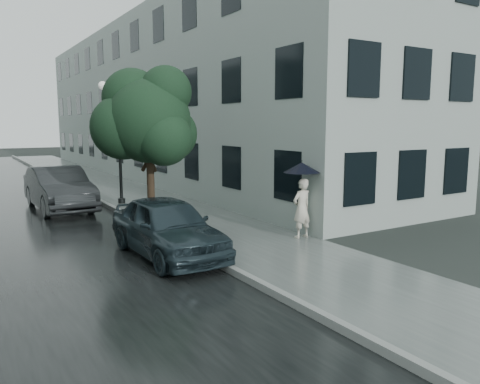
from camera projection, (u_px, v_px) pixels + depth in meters
ground at (300, 266)px, 10.41m from camera, size 120.00×120.00×0.00m
sidewalk at (133, 195)px, 20.66m from camera, size 3.50×60.00×0.01m
kerb_near at (91, 197)px, 19.71m from camera, size 0.15×60.00×0.15m
building_near at (173, 102)px, 29.04m from camera, size 7.02×36.00×9.00m
pedestrian at (302, 208)px, 12.83m from camera, size 0.64×0.45×1.65m
umbrella at (302, 168)px, 12.68m from camera, size 1.24×1.24×1.21m
street_tree at (148, 120)px, 13.74m from camera, size 3.21×2.92×4.82m
lamp_post at (115, 134)px, 18.16m from camera, size 0.84×0.38×4.73m
car_near at (167, 227)px, 11.09m from camera, size 1.74×4.18×1.41m
car_far at (59, 188)px, 17.05m from camera, size 1.84×4.84×1.58m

